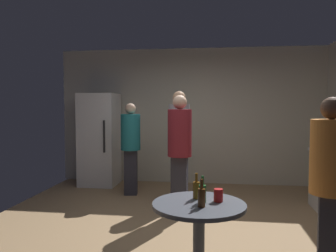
# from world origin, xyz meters

# --- Properties ---
(ground_plane) EXTENTS (5.20, 5.20, 0.10)m
(ground_plane) POSITION_xyz_m (0.00, 0.00, -0.05)
(ground_plane) COLOR #9E7C56
(wall_back) EXTENTS (5.32, 0.06, 2.70)m
(wall_back) POSITION_xyz_m (0.00, 2.63, 1.35)
(wall_back) COLOR beige
(wall_back) RESTS_ON ground_plane
(refrigerator) EXTENTS (0.70, 0.68, 1.80)m
(refrigerator) POSITION_xyz_m (-1.75, 2.20, 0.90)
(refrigerator) COLOR white
(refrigerator) RESTS_ON ground_plane
(foreground_table) EXTENTS (0.80, 0.80, 0.73)m
(foreground_table) POSITION_xyz_m (0.36, -1.33, 0.63)
(foreground_table) COLOR #4C515B
(foreground_table) RESTS_ON ground_plane
(beer_bottle_amber) EXTENTS (0.06, 0.06, 0.23)m
(beer_bottle_amber) POSITION_xyz_m (0.33, -1.20, 0.82)
(beer_bottle_amber) COLOR #8C5919
(beer_bottle_amber) RESTS_ON foreground_table
(beer_bottle_brown) EXTENTS (0.06, 0.06, 0.23)m
(beer_bottle_brown) POSITION_xyz_m (0.39, -1.44, 0.82)
(beer_bottle_brown) COLOR #593314
(beer_bottle_brown) RESTS_ON foreground_table
(beer_bottle_green) EXTENTS (0.06, 0.06, 0.23)m
(beer_bottle_green) POSITION_xyz_m (0.39, -1.31, 0.82)
(beer_bottle_green) COLOR #26662D
(beer_bottle_green) RESTS_ON foreground_table
(plastic_cup_red) EXTENTS (0.08, 0.08, 0.11)m
(plastic_cup_red) POSITION_xyz_m (0.52, -1.26, 0.79)
(plastic_cup_red) COLOR red
(plastic_cup_red) RESTS_ON foreground_table
(person_in_teal_shirt) EXTENTS (0.38, 0.38, 1.60)m
(person_in_teal_shirt) POSITION_xyz_m (-0.96, 1.55, 0.93)
(person_in_teal_shirt) COLOR #2D2D38
(person_in_teal_shirt) RESTS_ON ground_plane
(person_in_gray_shirt) EXTENTS (0.44, 0.44, 1.80)m
(person_in_gray_shirt) POSITION_xyz_m (-0.08, 1.24, 1.06)
(person_in_gray_shirt) COLOR #2D2D38
(person_in_gray_shirt) RESTS_ON ground_plane
(person_in_orange_shirt) EXTENTS (0.41, 0.41, 1.64)m
(person_in_orange_shirt) POSITION_xyz_m (1.47, -1.15, 0.96)
(person_in_orange_shirt) COLOR #2D2D38
(person_in_orange_shirt) RESTS_ON ground_plane
(person_in_maroon_shirt) EXTENTS (0.36, 0.36, 1.71)m
(person_in_maroon_shirt) POSITION_xyz_m (0.00, 0.57, 1.00)
(person_in_maroon_shirt) COLOR #2D2D38
(person_in_maroon_shirt) RESTS_ON ground_plane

